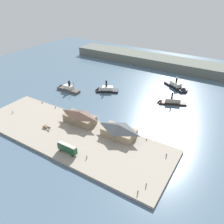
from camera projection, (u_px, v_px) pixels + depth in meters
name	position (u px, v px, depth m)	size (l,w,h in m)	color
ground_plane	(94.00, 117.00, 134.04)	(320.00, 320.00, 0.00)	slate
quay_promenade	(69.00, 135.00, 117.62)	(110.00, 36.00, 1.20)	#9E9384
seawall_edge	(90.00, 119.00, 131.15)	(110.00, 0.80, 1.00)	gray
ferry_shed_customs_shed	(80.00, 117.00, 125.12)	(18.16, 9.09, 6.82)	#847056
ferry_shed_west_terminal	(119.00, 130.00, 114.24)	(17.15, 10.06, 6.68)	#998466
street_tram	(67.00, 148.00, 103.40)	(10.14, 2.50, 4.59)	#1E4C2D
horse_cart	(47.00, 127.00, 121.29)	(5.44, 1.69, 1.87)	brown
pedestrian_near_west_shed	(146.00, 185.00, 87.31)	(0.40, 0.40, 1.60)	#3D4C42
pedestrian_walking_east	(138.00, 192.00, 84.25)	(0.41, 0.41, 1.67)	#4C3D33
pedestrian_by_tram	(166.00, 155.00, 102.02)	(0.43, 0.43, 1.74)	#33384C
pedestrian_near_east_shed	(13.00, 112.00, 135.47)	(0.38, 0.38, 1.52)	#3D4C42
pedestrian_standing_center	(87.00, 157.00, 100.98)	(0.41, 0.41, 1.64)	#3D4C42
mooring_post_center_west	(147.00, 139.00, 112.81)	(0.44, 0.44, 0.90)	black
mooring_post_west	(55.00, 107.00, 141.02)	(0.44, 0.44, 0.90)	black
mooring_post_center_east	(42.00, 103.00, 146.48)	(0.44, 0.44, 0.90)	black
ferry_approaching_west	(67.00, 88.00, 165.94)	(20.50, 5.04, 9.62)	#514C47
ferry_outer_harbor	(178.00, 87.00, 168.05)	(21.95, 17.25, 10.31)	black
ferry_approaching_east	(169.00, 102.00, 148.02)	(19.41, 11.76, 9.92)	black
ferry_moored_west	(105.00, 90.00, 164.21)	(17.75, 12.63, 10.38)	black
far_headland	(161.00, 62.00, 212.59)	(180.00, 24.00, 8.00)	#60665B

